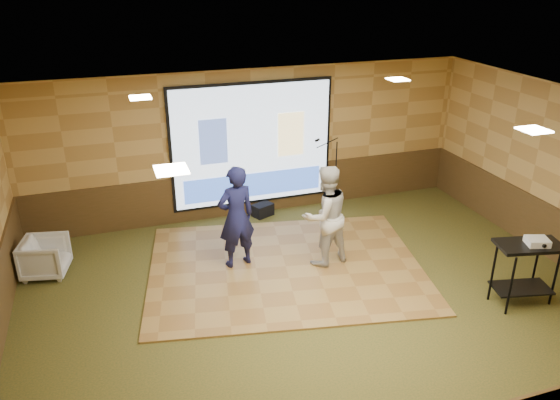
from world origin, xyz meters
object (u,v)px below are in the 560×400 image
object	(u,v)px
player_right	(325,216)
av_table	(527,261)
projector	(537,242)
banquet_chair	(45,257)
dance_floor	(286,267)
player_left	(236,217)
mic_stand	(333,186)
projector_screen	(253,146)
duffel_bag	(263,210)

from	to	relation	value
player_right	av_table	distance (m)	3.18
projector	banquet_chair	size ratio (longest dim) A/B	0.43
banquet_chair	av_table	bearing A→B (deg)	-102.41
dance_floor	player_left	world-z (taller)	player_left
mic_stand	projector	bearing A→B (deg)	-77.34
projector_screen	player_right	size ratio (longest dim) A/B	1.87
mic_stand	duffel_bag	distance (m)	1.58
dance_floor	duffel_bag	world-z (taller)	duffel_bag
dance_floor	av_table	xyz separation A→B (m)	(3.11, -2.11, 0.70)
projector_screen	banquet_chair	distance (m)	4.34
projector	mic_stand	size ratio (longest dim) A/B	0.20
projector_screen	player_right	bearing A→B (deg)	-76.51
dance_floor	duffel_bag	bearing A→B (deg)	83.71
duffel_bag	projector_screen	bearing A→B (deg)	125.60
projector_screen	banquet_chair	xyz separation A→B (m)	(-3.99, -1.26, -1.15)
av_table	player_left	bearing A→B (deg)	147.58
player_left	player_right	xyz separation A→B (m)	(1.44, -0.40, -0.01)
player_right	mic_stand	size ratio (longest dim) A/B	1.12
av_table	banquet_chair	bearing A→B (deg)	155.43
dance_floor	projector	distance (m)	3.99
projector_screen	mic_stand	distance (m)	1.95
player_left	banquet_chair	distance (m)	3.26
banquet_chair	duffel_bag	world-z (taller)	banquet_chair
dance_floor	banquet_chair	world-z (taller)	banquet_chair
player_right	mic_stand	distance (m)	2.44
banquet_chair	mic_stand	bearing A→B (deg)	-67.80
projector_screen	player_right	distance (m)	2.54
projector_screen	av_table	size ratio (longest dim) A/B	3.27
projector_screen	dance_floor	size ratio (longest dim) A/B	0.72
dance_floor	projector	xyz separation A→B (m)	(3.18, -2.16, 1.05)
av_table	mic_stand	xyz separation A→B (m)	(-1.34, 4.20, -0.23)
dance_floor	duffel_bag	distance (m)	2.18
mic_stand	banquet_chair	xyz separation A→B (m)	(-5.65, -1.00, -0.17)
av_table	duffel_bag	size ratio (longest dim) A/B	2.47
projector_screen	av_table	distance (m)	5.43
player_left	projector	bearing A→B (deg)	136.50
player_left	player_right	size ratio (longest dim) A/B	1.01
projector_screen	projector	distance (m)	5.47
player_left	av_table	bearing A→B (deg)	136.52
player_right	av_table	bearing A→B (deg)	128.71
player_left	av_table	size ratio (longest dim) A/B	1.77
projector	banquet_chair	world-z (taller)	projector
player_left	projector	xyz separation A→B (m)	(3.94, -2.50, 0.13)
projector	mic_stand	bearing A→B (deg)	126.27
dance_floor	banquet_chair	size ratio (longest dim) A/B	6.45
player_right	av_table	world-z (taller)	player_right
player_left	av_table	world-z (taller)	player_left
player_right	banquet_chair	xyz separation A→B (m)	(-4.56, 1.14, -0.59)
dance_floor	player_right	distance (m)	1.13
player_left	banquet_chair	xyz separation A→B (m)	(-3.12, 0.74, -0.61)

